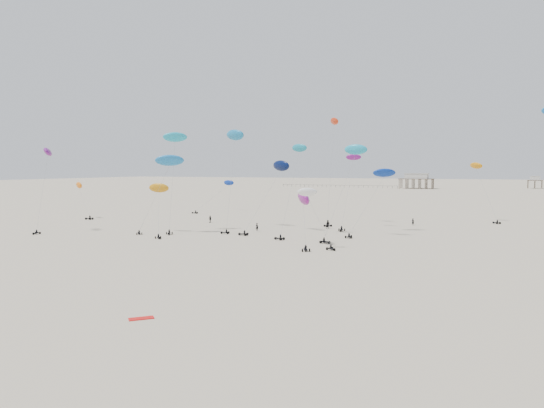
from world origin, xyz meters
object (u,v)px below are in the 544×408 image
at_px(pavilion_small, 535,183).
at_px(spectator_0, 257,231).
at_px(rig_0, 46,163).
at_px(pavilion_main, 416,182).
at_px(rig_4, 159,195).
at_px(rig_9, 82,196).

distance_m(pavilion_small, spectator_0, 285.51).
relative_size(rig_0, spectator_0, 8.87).
bearing_deg(pavilion_small, rig_0, -110.68).
bearing_deg(pavilion_main, pavilion_small, 23.20).
xyz_separation_m(rig_4, spectator_0, (17.74, 10.11, -7.85)).
bearing_deg(spectator_0, pavilion_main, -80.63).
bearing_deg(pavilion_small, rig_9, -114.69).
distance_m(pavilion_main, spectator_0, 246.84).
height_order(pavilion_main, rig_0, rig_0).
distance_m(pavilion_main, rig_4, 257.54).
distance_m(rig_0, rig_9, 28.97).
height_order(pavilion_main, rig_9, pavilion_main).
height_order(pavilion_main, spectator_0, pavilion_main).
bearing_deg(spectator_0, rig_4, 39.02).
xyz_separation_m(rig_0, rig_9, (-12.91, 24.49, -8.51)).
relative_size(rig_4, spectator_0, 7.02).
bearing_deg(rig_0, spectator_0, -163.13).
bearing_deg(rig_0, rig_9, -68.01).
xyz_separation_m(rig_4, rig_9, (-36.29, 17.42, -1.93)).
relative_size(pavilion_small, spectator_0, 4.42).
bearing_deg(pavilion_main, rig_0, -98.83).
bearing_deg(rig_4, rig_9, -73.91).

